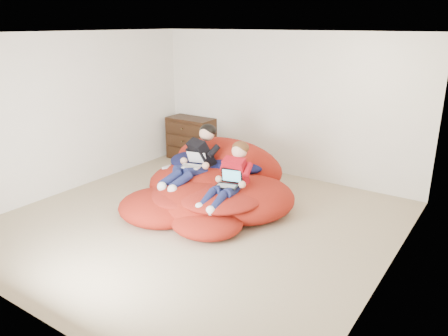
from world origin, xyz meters
TOP-DOWN VIEW (x-y plane):
  - room_shell at (0.00, 0.00)m, footprint 5.10×5.10m
  - dresser at (-1.90, 2.25)m, footprint 0.93×0.53m
  - beanbag_pile at (-0.22, 0.64)m, footprint 2.46×2.49m
  - cream_pillow at (-0.66, 1.36)m, footprint 0.44×0.28m
  - older_boy at (-0.49, 0.62)m, footprint 0.46×1.18m
  - younger_boy at (0.31, 0.35)m, footprint 0.35×1.02m
  - laptop_white at (-0.49, 0.54)m, footprint 0.34×0.38m
  - laptop_black at (0.31, 0.30)m, footprint 0.34×0.31m
  - power_adapter at (-1.00, 0.58)m, footprint 0.19×0.19m

SIDE VIEW (x-z plane):
  - room_shell at x=0.00m, z-range -1.17..1.60m
  - beanbag_pile at x=-0.22m, z-range -0.21..0.72m
  - dresser at x=-1.90m, z-range 0.00..0.84m
  - power_adapter at x=-1.00m, z-range 0.39..0.45m
  - laptop_black at x=0.31m, z-range 0.45..0.68m
  - cream_pillow at x=-0.66m, z-range 0.48..0.76m
  - laptop_white at x=-0.49m, z-range 0.53..0.73m
  - younger_boy at x=0.31m, z-range 0.27..1.04m
  - older_boy at x=-0.49m, z-range 0.31..1.12m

